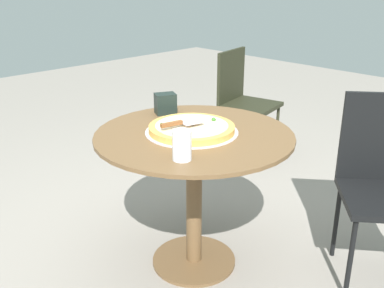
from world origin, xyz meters
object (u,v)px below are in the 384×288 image
(patio_chair_near, at_px, (243,96))
(napkin_dispenser, at_px, (165,104))
(patio_table, at_px, (194,167))
(drinking_cup, at_px, (182,145))
(pizza_server, at_px, (181,123))
(pizza_on_tray, at_px, (192,129))
(patio_chair_far, at_px, (384,176))

(patio_chair_near, bearing_deg, napkin_dispenser, 110.66)
(patio_table, distance_m, drinking_cup, 0.40)
(pizza_server, bearing_deg, patio_table, -113.81)
(patio_table, xyz_separation_m, pizza_on_tray, (0.02, -0.00, 0.19))
(patio_chair_near, bearing_deg, pizza_on_tray, 120.26)
(pizza_on_tray, relative_size, pizza_server, 2.04)
(drinking_cup, bearing_deg, patio_chair_far, -118.96)
(patio_table, distance_m, pizza_on_tray, 0.19)
(patio_chair_near, distance_m, patio_chair_far, 1.61)
(patio_table, bearing_deg, patio_chair_far, -137.65)
(napkin_dispenser, bearing_deg, pizza_server, 86.63)
(patio_table, distance_m, napkin_dispenser, 0.41)
(napkin_dispenser, bearing_deg, patio_chair_near, -133.46)
(pizza_server, height_order, napkin_dispenser, napkin_dispenser)
(drinking_cup, xyz_separation_m, patio_chair_near, (0.97, -1.57, -0.28))
(pizza_server, xyz_separation_m, drinking_cup, (-0.22, 0.20, 0.00))
(pizza_server, xyz_separation_m, patio_chair_far, (-0.69, -0.67, -0.26))
(pizza_server, distance_m, drinking_cup, 0.29)
(pizza_server, distance_m, napkin_dispenser, 0.35)
(pizza_on_tray, bearing_deg, napkin_dispenser, -19.00)
(patio_table, bearing_deg, patio_chair_near, -59.24)
(drinking_cup, bearing_deg, patio_table, -53.46)
(patio_table, distance_m, patio_chair_far, 0.91)
(pizza_server, height_order, drinking_cup, drinking_cup)
(pizza_server, bearing_deg, pizza_on_tray, -99.04)
(patio_chair_far, bearing_deg, pizza_on_tray, 41.56)
(drinking_cup, distance_m, patio_chair_far, 1.02)
(patio_table, distance_m, pizza_server, 0.24)
(pizza_on_tray, xyz_separation_m, patio_chair_near, (0.77, -1.31, -0.24))
(patio_table, height_order, patio_chair_far, patio_chair_far)
(patio_chair_near, bearing_deg, patio_chair_far, 154.11)
(pizza_server, relative_size, drinking_cup, 1.74)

